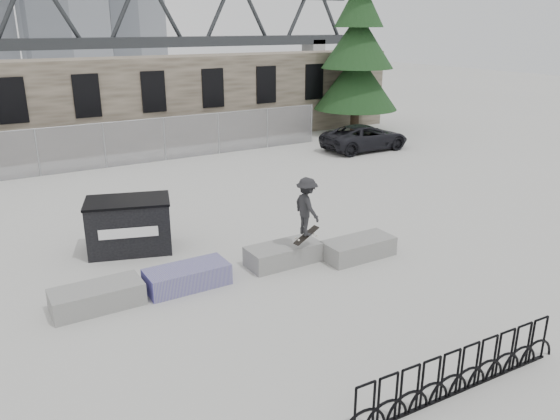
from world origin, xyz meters
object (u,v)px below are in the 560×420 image
object	(u,v)px
dumpster	(129,225)
spruce_tree	(358,49)
skateboarder	(307,207)
suv	(365,137)
bike_rack	(460,372)
planter_center_right	(284,253)
planter_center_left	(187,276)
planter_offset	(358,247)
planter_far_left	(97,296)

from	to	relation	value
dumpster	spruce_tree	size ratio (longest dim) A/B	0.23
skateboarder	suv	bearing A→B (deg)	-42.49
bike_rack	spruce_tree	world-z (taller)	spruce_tree
planter_center_right	bike_rack	world-z (taller)	bike_rack
planter_center_left	bike_rack	bearing A→B (deg)	-68.24
planter_center_left	planter_center_right	distance (m)	2.72
planter_offset	planter_center_right	bearing A→B (deg)	160.33
planter_offset	skateboarder	xyz separation A→B (m)	(-1.55, 0.26, 1.36)
planter_offset	suv	xyz separation A→B (m)	(8.79, 10.47, 0.36)
planter_offset	spruce_tree	bearing A→B (deg)	52.08
planter_far_left	planter_center_right	size ratio (longest dim) A/B	1.00
planter_center_left	spruce_tree	xyz separation A→B (m)	(15.91, 13.67, 4.45)
dumpster	suv	world-z (taller)	dumpster
planter_offset	spruce_tree	xyz separation A→B (m)	(11.22, 14.40, 4.45)
planter_far_left	planter_center_left	distance (m)	2.13
spruce_tree	planter_offset	bearing A→B (deg)	-127.92
dumpster	bike_rack	size ratio (longest dim) A/B	0.53
planter_center_left	planter_far_left	bearing A→B (deg)	178.13
planter_far_left	dumpster	world-z (taller)	dumpster
spruce_tree	skateboarder	size ratio (longest dim) A/B	6.64
planter_far_left	planter_center_right	distance (m)	4.85
dumpster	spruce_tree	world-z (taller)	spruce_tree
bike_rack	planter_offset	bearing A→B (deg)	68.10
planter_center_right	planter_offset	bearing A→B (deg)	-19.67
spruce_tree	suv	bearing A→B (deg)	-121.76
dumpster	skateboarder	world-z (taller)	skateboarder
planter_center_left	dumpster	bearing A→B (deg)	99.85
planter_center_left	suv	world-z (taller)	suv
suv	skateboarder	xyz separation A→B (m)	(-10.34, -10.21, 1.01)
planter_center_left	planter_offset	bearing A→B (deg)	-8.80
bike_rack	suv	distance (m)	19.40
planter_offset	dumpster	distance (m)	6.39
planter_far_left	suv	size ratio (longest dim) A/B	0.43
suv	skateboarder	world-z (taller)	skateboarder
planter_offset	suv	distance (m)	13.68
planter_center_right	planter_offset	world-z (taller)	same
bike_rack	spruce_tree	xyz separation A→B (m)	(13.43, 19.90, 4.29)
skateboarder	spruce_tree	bearing A→B (deg)	-39.23
planter_far_left	planter_center_left	world-z (taller)	same
planter_center_left	dumpster	xyz separation A→B (m)	(-0.51, 2.95, 0.47)
planter_center_left	planter_center_right	size ratio (longest dim) A/B	1.00
planter_far_left	planter_offset	xyz separation A→B (m)	(6.82, -0.80, 0.00)
planter_center_left	bike_rack	distance (m)	6.71
planter_far_left	planter_offset	world-z (taller)	same
planter_center_right	skateboarder	size ratio (longest dim) A/B	1.16
skateboarder	planter_far_left	bearing A→B (deg)	87.08
spruce_tree	skateboarder	xyz separation A→B (m)	(-12.77, -14.13, -3.08)
spruce_tree	bike_rack	bearing A→B (deg)	-124.02
planter_center_right	spruce_tree	distance (m)	19.52
planter_far_left	planter_offset	bearing A→B (deg)	-6.66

